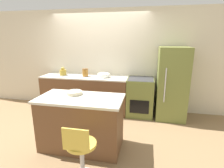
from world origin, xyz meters
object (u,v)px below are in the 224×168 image
object	(u,v)px
oven_range	(140,97)
mixing_bowl	(104,75)
refrigerator	(172,84)
kettle	(63,72)
stool_chair	(81,154)

from	to	relation	value
oven_range	mixing_bowl	world-z (taller)	mixing_bowl
refrigerator	kettle	bearing A→B (deg)	179.59
stool_chair	refrigerator	bearing A→B (deg)	59.08
stool_chair	mixing_bowl	world-z (taller)	mixing_bowl
mixing_bowl	kettle	bearing A→B (deg)	180.00
kettle	mixing_bowl	bearing A→B (deg)	-0.00
refrigerator	oven_range	bearing A→B (deg)	178.12
refrigerator	stool_chair	bearing A→B (deg)	-120.92
oven_range	mixing_bowl	size ratio (longest dim) A/B	3.11
kettle	mixing_bowl	xyz separation A→B (m)	(1.10, -0.00, -0.04)
refrigerator	kettle	xyz separation A→B (m)	(-2.75, 0.02, 0.17)
refrigerator	kettle	size ratio (longest dim) A/B	7.82
kettle	refrigerator	bearing A→B (deg)	-0.41
refrigerator	kettle	world-z (taller)	refrigerator
oven_range	mixing_bowl	xyz separation A→B (m)	(-0.93, -0.00, 0.51)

